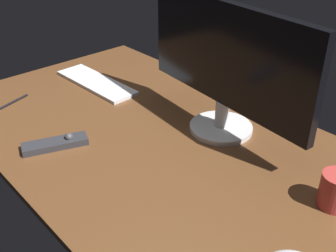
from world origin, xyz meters
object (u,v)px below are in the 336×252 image
(pen, at_px, (12,103))
(monitor, at_px, (226,64))
(keyboard, at_px, (96,83))
(coffee_mug, at_px, (336,190))
(media_remote, at_px, (56,143))

(pen, bearing_deg, monitor, 106.08)
(keyboard, height_order, coffee_mug, coffee_mug)
(keyboard, xyz_separation_m, coffee_mug, (0.96, 0.04, 0.04))
(media_remote, xyz_separation_m, pen, (-0.35, 0.02, -0.01))
(pen, bearing_deg, keyboard, 150.96)
(pen, bearing_deg, coffee_mug, 90.81)
(monitor, relative_size, pen, 4.50)
(coffee_mug, xyz_separation_m, pen, (-1.02, -0.35, -0.04))
(coffee_mug, bearing_deg, pen, -161.05)
(monitor, relative_size, media_remote, 3.26)
(monitor, relative_size, keyboard, 1.70)
(keyboard, relative_size, pen, 2.65)
(coffee_mug, relative_size, pen, 0.63)
(keyboard, relative_size, media_remote, 1.91)
(keyboard, height_order, media_remote, media_remote)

